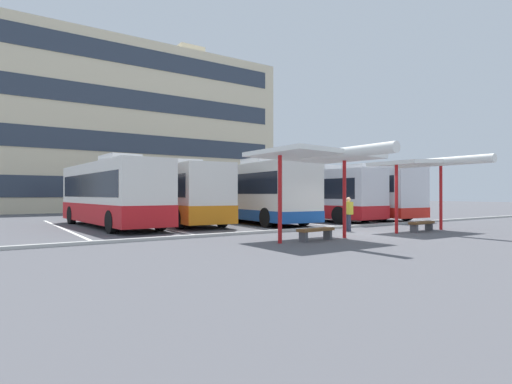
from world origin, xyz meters
TOP-DOWN VIEW (x-y plane):
  - ground_plane at (0.00, 0.00)m, footprint 160.00×160.00m
  - terminal_building at (0.03, 34.76)m, footprint 31.50×14.75m
  - coach_bus_0 at (-7.95, 9.28)m, footprint 3.05×10.41m
  - coach_bus_1 at (-4.03, 10.26)m, footprint 3.51×11.82m
  - coach_bus_2 at (-0.08, 8.39)m, footprint 3.30×11.19m
  - coach_bus_3 at (4.29, 8.36)m, footprint 3.23×11.38m
  - coach_bus_4 at (7.93, 8.46)m, footprint 3.18×12.35m
  - lane_stripe_0 at (-10.17, 9.77)m, footprint 0.16×14.00m
  - lane_stripe_1 at (-6.10, 9.77)m, footprint 0.16×14.00m
  - lane_stripe_2 at (-2.03, 9.77)m, footprint 0.16×14.00m
  - lane_stripe_3 at (2.03, 9.77)m, footprint 0.16×14.00m
  - lane_stripe_4 at (6.10, 9.77)m, footprint 0.16×14.00m
  - lane_stripe_5 at (10.17, 9.77)m, footprint 0.16×14.00m
  - waiting_shelter_0 at (-3.39, -1.35)m, footprint 4.13×5.23m
  - bench_0 at (-3.39, -1.16)m, footprint 1.62×0.56m
  - waiting_shelter_1 at (3.01, -1.31)m, footprint 4.32×4.50m
  - bench_1 at (3.01, -1.14)m, footprint 1.69×0.61m
  - platform_kerb at (0.00, 2.19)m, footprint 44.00×0.24m
  - waiting_passenger_0 at (0.44, 0.86)m, footprint 0.31×0.48m

SIDE VIEW (x-z plane):
  - ground_plane at x=0.00m, z-range 0.00..0.00m
  - lane_stripe_0 at x=-10.17m, z-range 0.00..0.01m
  - lane_stripe_1 at x=-6.10m, z-range 0.00..0.01m
  - lane_stripe_2 at x=-2.03m, z-range 0.00..0.01m
  - lane_stripe_3 at x=2.03m, z-range 0.00..0.01m
  - lane_stripe_4 at x=6.10m, z-range 0.00..0.01m
  - lane_stripe_5 at x=10.17m, z-range 0.00..0.01m
  - platform_kerb at x=0.00m, z-range 0.00..0.12m
  - bench_0 at x=-3.39m, z-range 0.11..0.56m
  - bench_1 at x=3.01m, z-range 0.11..0.56m
  - waiting_passenger_0 at x=0.44m, z-range 0.10..1.65m
  - coach_bus_3 at x=4.29m, z-range -0.14..3.35m
  - coach_bus_1 at x=-4.03m, z-range -0.15..3.42m
  - coach_bus_0 at x=-7.95m, z-range -0.15..3.44m
  - coach_bus_4 at x=7.93m, z-range -0.10..3.60m
  - coach_bus_2 at x=-0.08m, z-range -0.10..3.63m
  - waiting_shelter_0 at x=-3.39m, z-range 1.40..4.66m
  - waiting_shelter_1 at x=3.01m, z-range 1.38..4.69m
  - terminal_building at x=0.03m, z-range -1.36..18.62m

